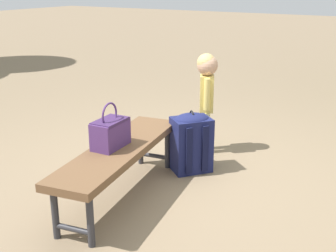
{
  "coord_description": "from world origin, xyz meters",
  "views": [
    {
      "loc": [
        -3.1,
        -1.85,
        1.72
      ],
      "look_at": [
        0.11,
        0.1,
        0.45
      ],
      "focal_mm": 46.44,
      "sensor_mm": 36.0,
      "label": 1
    }
  ],
  "objects_px": {
    "park_bench": "(119,153)",
    "handbag": "(110,132)",
    "child_standing": "(207,87)",
    "backpack_large": "(191,141)"
  },
  "relations": [
    {
      "from": "handbag",
      "to": "backpack_large",
      "type": "height_order",
      "value": "handbag"
    },
    {
      "from": "park_bench",
      "to": "child_standing",
      "type": "relative_size",
      "value": 1.6
    },
    {
      "from": "handbag",
      "to": "child_standing",
      "type": "xyz_separation_m",
      "value": [
        1.33,
        -0.19,
        0.11
      ]
    },
    {
      "from": "park_bench",
      "to": "child_standing",
      "type": "xyz_separation_m",
      "value": [
        1.29,
        -0.13,
        0.3
      ]
    },
    {
      "from": "park_bench",
      "to": "backpack_large",
      "type": "xyz_separation_m",
      "value": [
        0.78,
        -0.24,
        -0.1
      ]
    },
    {
      "from": "handbag",
      "to": "backpack_large",
      "type": "relative_size",
      "value": 0.62
    },
    {
      "from": "park_bench",
      "to": "backpack_large",
      "type": "bearing_deg",
      "value": -16.77
    },
    {
      "from": "park_bench",
      "to": "handbag",
      "type": "relative_size",
      "value": 4.47
    },
    {
      "from": "child_standing",
      "to": "backpack_large",
      "type": "relative_size",
      "value": 1.74
    },
    {
      "from": "backpack_large",
      "to": "handbag",
      "type": "bearing_deg",
      "value": 160.59
    }
  ]
}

